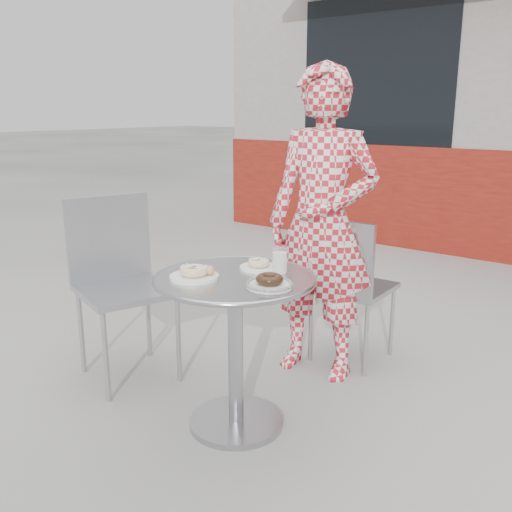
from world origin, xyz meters
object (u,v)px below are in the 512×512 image
Objects in this scene: chair_left at (127,324)px; plate_far at (259,265)px; chair_far at (351,316)px; plate_near at (195,273)px; seated_person at (322,225)px; bistro_table at (235,314)px; plate_checker at (269,283)px; milk_cup at (280,261)px.

plate_far is at bearing -62.26° from chair_left.
plate_near is (-0.16, -1.04, 0.46)m from chair_far.
seated_person reaches higher than plate_near.
plate_far reaches higher than bistro_table.
chair_far is 0.59m from seated_person.
seated_person reaches higher than bistro_table.
plate_checker is at bearing -42.99° from plate_far.
chair_far is 0.88× the size of chair_left.
milk_cup reaches higher than plate_far.
chair_left is 4.96× the size of plate_checker.
plate_checker is (0.21, -0.72, -0.09)m from seated_person.
chair_far is at bearing 64.52° from seated_person.
bistro_table is at bearing -97.29° from seated_person.
plate_far is (0.02, -0.54, -0.09)m from seated_person.
bistro_table is 3.44× the size of plate_near.
chair_left is 0.98m from milk_cup.
bistro_table is at bearing 84.82° from chair_far.
chair_left is 0.87m from plate_far.
seated_person is 0.56m from milk_cup.
seated_person is (-0.01, 0.70, 0.27)m from bistro_table.
milk_cup is at bearing 114.58° from plate_checker.
plate_near is 0.36m from milk_cup.
plate_far is 0.88× the size of plate_checker.
plate_checker is at bearing -74.78° from chair_left.
bistro_table is 0.74× the size of chair_left.
seated_person is 14.88× the size of milk_cup.
milk_cup is at bearing 92.54° from chair_far.
plate_near reaches higher than plate_checker.
chair_far is 1.20m from chair_left.
chair_left is 4.62× the size of plate_near.
bistro_table is at bearing 47.96° from plate_near.
seated_person is at bearing -29.31° from chair_left.
plate_far is 0.82× the size of plate_near.
bistro_table is 3.69× the size of plate_checker.
bistro_table is 0.27m from plate_checker.
seated_person reaches higher than chair_left.
plate_far is at bearing -96.26° from seated_person.
chair_left is (-0.75, 0.03, -0.23)m from bistro_table.
chair_far reaches higher than plate_checker.
plate_near is (0.64, -0.15, 0.42)m from chair_left.
plate_far is 0.26m from plate_checker.
milk_cup reaches higher than bistro_table.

